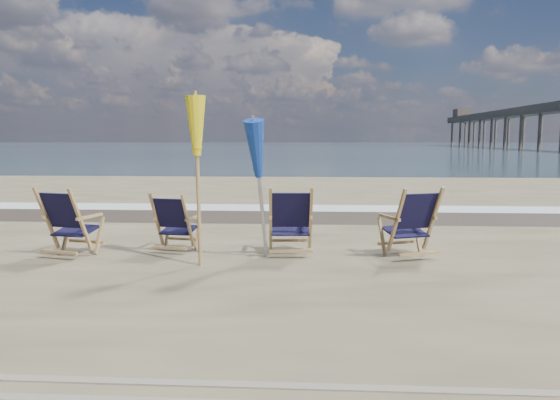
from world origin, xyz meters
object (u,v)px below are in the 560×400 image
(umbrella_yellow, at_px, (197,136))
(umbrella_blue, at_px, (261,152))
(beach_chair_1, at_px, (188,223))
(beach_chair_2, at_px, (311,221))
(beach_chair_3, at_px, (433,222))
(beach_chair_0, at_px, (80,223))

(umbrella_yellow, bearing_deg, umbrella_blue, 22.15)
(beach_chair_1, relative_size, beach_chair_2, 0.88)
(beach_chair_1, distance_m, beach_chair_3, 3.84)
(umbrella_yellow, bearing_deg, beach_chair_1, 114.15)
(beach_chair_0, relative_size, umbrella_yellow, 0.46)
(beach_chair_1, distance_m, umbrella_blue, 1.72)
(beach_chair_1, xyz_separation_m, beach_chair_2, (1.96, -0.11, 0.07))
(beach_chair_1, bearing_deg, beach_chair_2, -172.52)
(beach_chair_3, distance_m, umbrella_blue, 2.85)
(beach_chair_3, bearing_deg, beach_chair_1, -22.12)
(beach_chair_3, bearing_deg, beach_chair_0, -16.45)
(beach_chair_2, bearing_deg, umbrella_blue, 17.81)
(beach_chair_3, xyz_separation_m, umbrella_blue, (-2.62, -0.33, 1.07))
(beach_chair_0, relative_size, beach_chair_2, 1.00)
(beach_chair_0, xyz_separation_m, beach_chair_1, (1.54, 0.50, -0.07))
(beach_chair_0, bearing_deg, beach_chair_2, -159.55)
(beach_chair_1, bearing_deg, beach_chair_3, -170.55)
(beach_chair_1, distance_m, beach_chair_2, 1.96)
(beach_chair_3, height_order, umbrella_yellow, umbrella_yellow)
(beach_chair_0, relative_size, umbrella_blue, 0.52)
(beach_chair_0, height_order, beach_chair_3, beach_chair_3)
(beach_chair_2, height_order, umbrella_yellow, umbrella_yellow)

